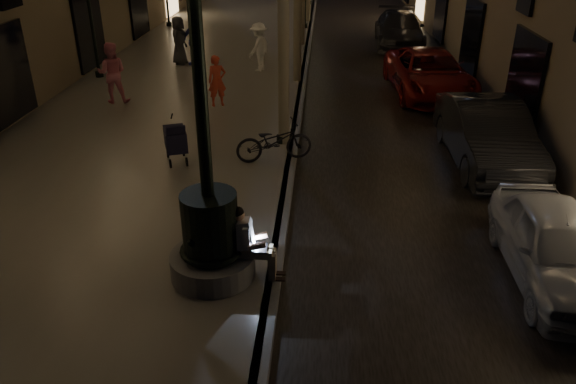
# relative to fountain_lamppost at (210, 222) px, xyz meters

# --- Properties ---
(ground) EXTENTS (120.00, 120.00, 0.00)m
(ground) POSITION_rel_fountain_lamppost_xyz_m (1.00, 13.00, -1.21)
(ground) COLOR black
(ground) RESTS_ON ground
(cobble_lane) EXTENTS (6.00, 45.00, 0.02)m
(cobble_lane) POSITION_rel_fountain_lamppost_xyz_m (4.00, 13.00, -1.20)
(cobble_lane) COLOR black
(cobble_lane) RESTS_ON ground
(promenade) EXTENTS (8.00, 45.00, 0.20)m
(promenade) POSITION_rel_fountain_lamppost_xyz_m (-3.00, 13.00, -1.11)
(promenade) COLOR slate
(promenade) RESTS_ON ground
(curb_strip) EXTENTS (0.25, 45.00, 0.20)m
(curb_strip) POSITION_rel_fountain_lamppost_xyz_m (1.00, 13.00, -1.11)
(curb_strip) COLOR #59595B
(curb_strip) RESTS_ON ground
(fountain_lamppost) EXTENTS (1.40, 1.40, 5.21)m
(fountain_lamppost) POSITION_rel_fountain_lamppost_xyz_m (0.00, 0.00, 0.00)
(fountain_lamppost) COLOR #59595B
(fountain_lamppost) RESTS_ON promenade
(seated_man_laptop) EXTENTS (0.92, 0.31, 1.29)m
(seated_man_laptop) POSITION_rel_fountain_lamppost_xyz_m (0.61, -0.00, -0.32)
(seated_man_laptop) COLOR gray
(seated_man_laptop) RESTS_ON promenade
(lamp_curb_a) EXTENTS (0.36, 0.36, 4.81)m
(lamp_curb_a) POSITION_rel_fountain_lamppost_xyz_m (0.70, 6.00, 2.02)
(lamp_curb_a) COLOR black
(lamp_curb_a) RESTS_ON promenade
(stroller) EXTENTS (0.73, 1.14, 1.16)m
(stroller) POSITION_rel_fountain_lamppost_xyz_m (-1.72, 4.57, -0.43)
(stroller) COLOR black
(stroller) RESTS_ON promenade
(car_front) EXTENTS (1.57, 3.80, 1.29)m
(car_front) POSITION_rel_fountain_lamppost_xyz_m (5.69, 0.54, -0.57)
(car_front) COLOR #9A9CA1
(car_front) RESTS_ON ground
(car_second) EXTENTS (1.77, 4.73, 1.54)m
(car_second) POSITION_rel_fountain_lamppost_xyz_m (5.74, 5.42, -0.44)
(car_second) COLOR black
(car_second) RESTS_ON ground
(car_third) EXTENTS (2.74, 5.34, 1.44)m
(car_third) POSITION_rel_fountain_lamppost_xyz_m (5.29, 11.24, -0.49)
(car_third) COLOR maroon
(car_third) RESTS_ON ground
(car_rear) EXTENTS (2.29, 5.22, 1.49)m
(car_rear) POSITION_rel_fountain_lamppost_xyz_m (5.13, 18.85, -0.47)
(car_rear) COLOR #323238
(car_rear) RESTS_ON ground
(pedestrian_red) EXTENTS (0.66, 0.56, 1.54)m
(pedestrian_red) POSITION_rel_fountain_lamppost_xyz_m (-1.50, 8.97, -0.24)
(pedestrian_red) COLOR red
(pedestrian_red) RESTS_ON promenade
(pedestrian_pink) EXTENTS (1.00, 0.83, 1.86)m
(pedestrian_pink) POSITION_rel_fountain_lamppost_xyz_m (-4.80, 9.13, -0.08)
(pedestrian_pink) COLOR pink
(pedestrian_pink) RESTS_ON promenade
(pedestrian_white) EXTENTS (1.09, 1.31, 1.76)m
(pedestrian_white) POSITION_rel_fountain_lamppost_xyz_m (-0.69, 13.26, -0.13)
(pedestrian_white) COLOR white
(pedestrian_white) RESTS_ON promenade
(pedestrian_blue) EXTENTS (1.13, 0.98, 1.82)m
(pedestrian_blue) POSITION_rel_fountain_lamppost_xyz_m (-3.31, 13.97, -0.10)
(pedestrian_blue) COLOR #283594
(pedestrian_blue) RESTS_ON promenade
(pedestrian_dark) EXTENTS (0.73, 0.98, 1.82)m
(pedestrian_dark) POSITION_rel_fountain_lamppost_xyz_m (-3.91, 14.11, -0.10)
(pedestrian_dark) COLOR #313236
(pedestrian_dark) RESTS_ON promenade
(bicycle) EXTENTS (1.96, 1.17, 0.97)m
(bicycle) POSITION_rel_fountain_lamppost_xyz_m (0.60, 4.84, -0.53)
(bicycle) COLOR black
(bicycle) RESTS_ON promenade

